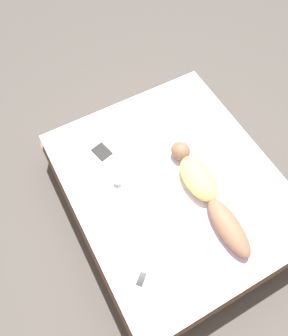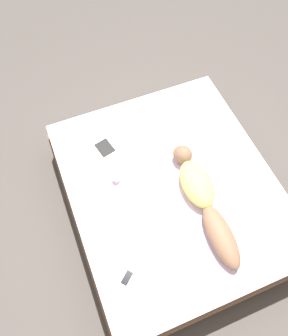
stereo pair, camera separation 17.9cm
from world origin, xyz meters
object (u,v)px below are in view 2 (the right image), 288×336
Objects in this scene: person at (202,196)px; cell_phone at (127,278)px; open_magazine at (96,153)px; coffee_mug at (116,177)px.

person is 0.98m from cell_phone.
coffee_mug is at bearing -88.28° from open_magazine.
coffee_mug reaches higher than open_magazine.
cell_phone is (-0.23, -0.90, -0.04)m from coffee_mug.
person is 8.05× the size of cell_phone.
person is 2.53× the size of open_magazine.
cell_phone is (-0.13, -1.26, 0.00)m from open_magazine.
coffee_mug is at bearing 125.93° from cell_phone.
open_magazine is 1.26m from cell_phone.
person reaches higher than coffee_mug.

